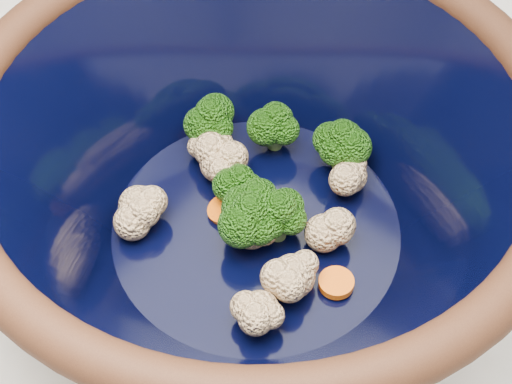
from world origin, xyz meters
The scene contains 2 objects.
mixing_bowl centered at (-0.10, -0.10, 1.00)m, with size 0.49×0.49×0.17m.
vegetable_pile centered at (-0.11, -0.09, 0.96)m, with size 0.19×0.19×0.05m.
Camera 1 is at (0.08, -0.36, 1.38)m, focal length 50.00 mm.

